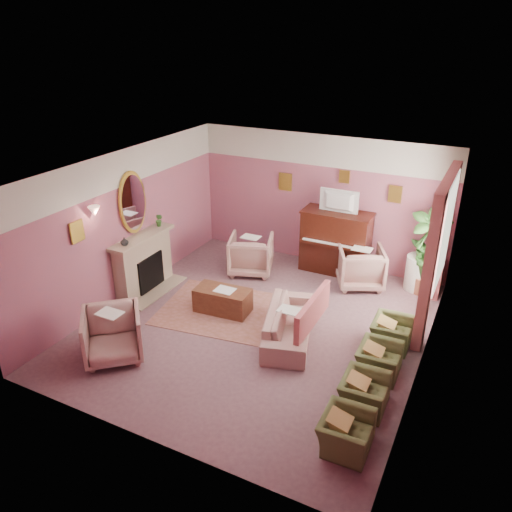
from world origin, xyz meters
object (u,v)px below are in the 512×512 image
at_px(coffee_table, 223,300).
at_px(floral_armchair_right, 361,265).
at_px(olive_chair_d, 392,329).
at_px(floral_armchair_left, 251,252).
at_px(piano, 336,243).
at_px(olive_chair_b, 364,388).
at_px(floral_armchair_front, 112,333).
at_px(olive_chair_c, 379,356).
at_px(side_table, 419,273).
at_px(olive_chair_a, 346,427).
at_px(sofa, 289,318).
at_px(television, 338,200).

distance_m(coffee_table, floral_armchair_right, 2.89).
bearing_deg(olive_chair_d, floral_armchair_left, 157.60).
bearing_deg(piano, olive_chair_b, -65.99).
bearing_deg(olive_chair_d, floral_armchair_front, -149.01).
relative_size(floral_armchair_left, olive_chair_c, 1.29).
xyz_separation_m(piano, side_table, (1.75, -0.04, -0.30)).
distance_m(floral_armchair_left, olive_chair_c, 3.93).
xyz_separation_m(piano, olive_chair_a, (1.71, -4.67, -0.35)).
bearing_deg(olive_chair_b, coffee_table, 156.23).
distance_m(sofa, floral_armchair_right, 2.40).
xyz_separation_m(coffee_table, olive_chair_b, (3.00, -1.32, 0.08)).
height_order(piano, floral_armchair_front, piano).
distance_m(floral_armchair_right, olive_chair_b, 3.59).
bearing_deg(olive_chair_d, olive_chair_b, -90.00).
bearing_deg(floral_armchair_right, piano, 148.32).
height_order(floral_armchair_left, side_table, floral_armchair_left).
height_order(floral_armchair_front, olive_chair_d, floral_armchair_front).
relative_size(floral_armchair_left, olive_chair_a, 1.29).
relative_size(olive_chair_a, olive_chair_b, 1.00).
bearing_deg(floral_armchair_left, olive_chair_d, -22.40).
height_order(piano, floral_armchair_left, piano).
bearing_deg(piano, coffee_table, -116.86).
xyz_separation_m(sofa, olive_chair_c, (1.58, -0.28, -0.07)).
relative_size(piano, olive_chair_c, 2.00).
distance_m(piano, coffee_table, 2.87).
distance_m(floral_armchair_right, olive_chair_a, 4.38).
bearing_deg(olive_chair_b, floral_armchair_left, 137.61).
height_order(piano, coffee_table, piano).
relative_size(coffee_table, olive_chair_d, 1.43).
xyz_separation_m(floral_armchair_front, olive_chair_c, (3.83, 1.48, -0.15)).
relative_size(floral_armchair_front, olive_chair_b, 1.29).
height_order(coffee_table, olive_chair_c, olive_chair_c).
bearing_deg(olive_chair_c, olive_chair_a, -90.00).
height_order(television, olive_chair_d, television).
relative_size(floral_armchair_left, olive_chair_d, 1.29).
relative_size(olive_chair_b, olive_chair_c, 1.00).
relative_size(piano, side_table, 2.00).
relative_size(olive_chair_b, side_table, 1.00).
height_order(coffee_table, sofa, sofa).
bearing_deg(floral_armchair_front, piano, 64.90).
xyz_separation_m(piano, olive_chair_d, (1.71, -2.21, -0.35)).
bearing_deg(piano, olive_chair_d, -52.18).
bearing_deg(olive_chair_d, television, 128.46).
distance_m(floral_armchair_left, floral_armchair_right, 2.28).
height_order(floral_armchair_left, floral_armchair_front, same).
bearing_deg(side_table, sofa, -120.74).
bearing_deg(side_table, coffee_table, -140.57).
bearing_deg(floral_armchair_front, floral_armchair_right, 55.76).
bearing_deg(sofa, floral_armchair_front, -141.99).
bearing_deg(television, olive_chair_a, -69.64).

